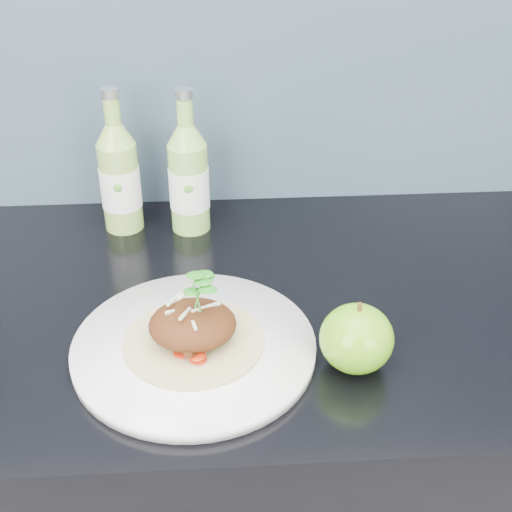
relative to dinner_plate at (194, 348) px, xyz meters
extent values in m
cube|color=black|center=(0.02, 0.12, -0.46)|extent=(4.00, 0.60, 0.90)
cylinder|color=white|center=(0.00, 0.00, 0.00)|extent=(0.39, 0.39, 0.02)
cylinder|color=tan|center=(0.00, 0.00, 0.01)|extent=(0.17, 0.17, 0.00)
ellipsoid|color=#54290F|center=(0.00, 0.00, 0.04)|extent=(0.11, 0.09, 0.05)
ellipsoid|color=#569510|center=(0.19, -0.04, 0.03)|extent=(0.11, 0.11, 0.08)
cylinder|color=#472D14|center=(0.19, -0.04, 0.08)|extent=(0.01, 0.00, 0.01)
cylinder|color=#8CB44B|center=(-0.11, 0.32, 0.06)|extent=(0.07, 0.07, 0.14)
cone|color=#8CB44B|center=(-0.11, 0.32, 0.15)|extent=(0.06, 0.06, 0.03)
cylinder|color=#8CB44B|center=(-0.11, 0.32, 0.19)|extent=(0.02, 0.02, 0.04)
cylinder|color=silver|center=(-0.11, 0.32, 0.21)|extent=(0.03, 0.03, 0.01)
cylinder|color=white|center=(-0.11, 0.32, 0.06)|extent=(0.07, 0.07, 0.07)
ellipsoid|color=#59A533|center=(-0.11, 0.29, 0.08)|extent=(0.01, 0.00, 0.01)
cylinder|color=#84B94D|center=(-0.01, 0.31, 0.06)|extent=(0.07, 0.07, 0.14)
cone|color=#84B94D|center=(-0.01, 0.31, 0.15)|extent=(0.06, 0.06, 0.03)
cylinder|color=#84B94D|center=(-0.01, 0.31, 0.19)|extent=(0.02, 0.02, 0.04)
cylinder|color=silver|center=(-0.01, 0.31, 0.21)|extent=(0.03, 0.03, 0.01)
cylinder|color=white|center=(-0.01, 0.31, 0.06)|extent=(0.07, 0.07, 0.07)
ellipsoid|color=#59A533|center=(-0.01, 0.28, 0.08)|extent=(0.01, 0.00, 0.01)
camera|label=1|loc=(0.03, -0.68, 0.57)|focal=50.00mm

